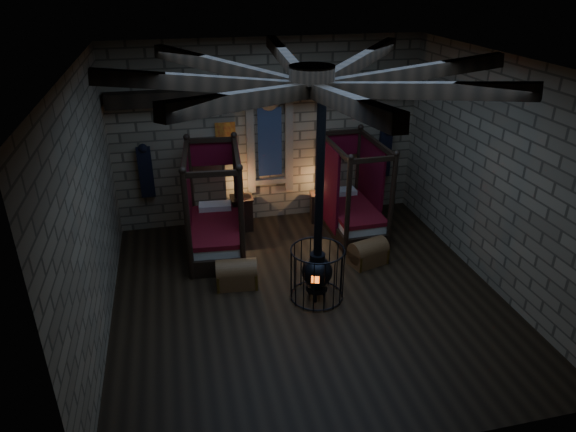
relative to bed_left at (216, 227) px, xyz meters
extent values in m
cube|color=black|center=(1.44, -2.15, -0.55)|extent=(7.00, 7.00, 0.01)
cube|color=#847054|center=(1.44, 1.35, 1.55)|extent=(7.00, 0.02, 4.20)
cube|color=#847054|center=(1.44, -5.65, 1.55)|extent=(7.00, 0.02, 4.20)
cube|color=#847054|center=(-2.06, -2.15, 1.55)|extent=(0.02, 7.00, 4.20)
cube|color=#847054|center=(4.94, -2.15, 1.55)|extent=(0.02, 7.00, 4.20)
cube|color=black|center=(1.44, -2.15, 3.65)|extent=(7.00, 7.00, 0.01)
cube|color=black|center=(1.44, 1.17, 2.50)|extent=(6.86, 0.35, 0.30)
cylinder|color=black|center=(1.44, -2.15, 3.50)|extent=(0.70, 0.70, 0.25)
cube|color=black|center=(1.44, 1.30, 1.35)|extent=(0.55, 0.04, 1.60)
cube|color=maroon|center=(0.44, 1.31, 1.55)|extent=(0.45, 0.03, 0.65)
cube|color=black|center=(-1.36, 1.19, 0.90)|extent=(0.30, 0.10, 1.15)
cube|color=black|center=(4.24, 1.19, 0.90)|extent=(0.30, 0.10, 1.15)
cube|color=black|center=(-0.01, -0.08, -0.37)|extent=(1.26, 2.18, 0.36)
cube|color=beige|center=(-0.01, -0.08, -0.08)|extent=(1.13, 2.01, 0.22)
cube|color=maroon|center=(-0.01, -0.08, 0.06)|extent=(1.19, 2.05, 0.10)
cube|color=beige|center=(0.06, 0.68, 0.16)|extent=(0.73, 0.41, 0.14)
cube|color=#600817|center=(0.08, 0.95, 1.31)|extent=(1.11, 0.14, 0.55)
cylinder|color=black|center=(-0.59, -1.04, 0.56)|extent=(0.11, 0.11, 2.21)
cylinder|color=black|center=(-0.42, 0.96, 0.56)|extent=(0.11, 0.11, 2.21)
cylinder|color=black|center=(0.41, -1.13, 0.56)|extent=(0.11, 0.11, 2.21)
cylinder|color=black|center=(0.58, 0.88, 0.56)|extent=(0.11, 0.11, 2.21)
cube|color=#600817|center=(-0.51, 0.26, 0.61)|extent=(0.19, 1.51, 1.96)
cube|color=#600817|center=(0.55, 0.17, 0.61)|extent=(0.19, 1.51, 1.96)
cube|color=black|center=(3.10, 0.15, -0.37)|extent=(1.08, 2.03, 0.35)
cube|color=beige|center=(3.10, 0.15, -0.10)|extent=(0.96, 1.87, 0.21)
cube|color=maroon|center=(3.10, 0.15, 0.03)|extent=(1.02, 1.91, 0.10)
cube|color=beige|center=(3.09, 0.88, 0.13)|extent=(0.68, 0.35, 0.14)
cube|color=#600817|center=(3.08, 1.15, 1.24)|extent=(1.06, 0.07, 0.53)
cylinder|color=black|center=(2.63, -0.83, 0.52)|extent=(0.11, 0.11, 2.13)
cylinder|color=black|center=(2.60, 1.11, 0.52)|extent=(0.11, 0.11, 2.13)
cylinder|color=black|center=(3.60, -0.81, 0.52)|extent=(0.11, 0.11, 2.13)
cylinder|color=black|center=(3.57, 1.13, 0.52)|extent=(0.11, 0.11, 2.13)
cube|color=#600817|center=(2.58, 0.43, 0.57)|extent=(0.08, 1.45, 1.89)
cube|color=#600817|center=(3.61, 0.45, 0.57)|extent=(0.08, 1.45, 1.89)
cube|color=brown|center=(0.22, -1.49, -0.39)|extent=(0.81, 0.54, 0.32)
cylinder|color=brown|center=(0.22, -1.49, -0.23)|extent=(0.81, 0.54, 0.47)
cube|color=olive|center=(-0.13, -1.45, -0.39)|extent=(0.09, 0.49, 0.34)
cube|color=olive|center=(0.58, -1.52, -0.39)|extent=(0.09, 0.49, 0.34)
cube|color=brown|center=(2.96, -1.28, -0.39)|extent=(0.84, 0.65, 0.31)
cylinder|color=brown|center=(2.96, -1.28, -0.24)|extent=(0.84, 0.65, 0.46)
cube|color=olive|center=(2.62, -1.38, -0.39)|extent=(0.18, 0.47, 0.33)
cube|color=olive|center=(3.29, -1.19, -0.39)|extent=(0.18, 0.47, 0.33)
cube|color=black|center=(0.68, 0.86, -0.17)|extent=(0.46, 0.44, 0.75)
cube|color=black|center=(0.68, 0.86, 0.23)|extent=(0.50, 0.48, 0.04)
cylinder|color=olive|center=(0.68, 0.86, 0.33)|extent=(0.11, 0.11, 0.17)
cube|color=black|center=(2.54, 0.87, -0.21)|extent=(0.46, 0.44, 0.67)
cube|color=black|center=(2.54, 0.87, 0.14)|extent=(0.50, 0.48, 0.04)
cube|color=brown|center=(2.54, 0.87, 0.20)|extent=(0.19, 0.15, 0.05)
cylinder|color=black|center=(1.60, -2.20, -0.33)|extent=(0.40, 0.40, 0.10)
sphere|color=black|center=(1.60, -2.20, 0.00)|extent=(0.56, 0.56, 0.56)
cylinder|color=black|center=(1.60, -2.20, 0.30)|extent=(0.28, 0.28, 0.14)
cube|color=#FF5914|center=(1.50, -2.45, 0.00)|extent=(0.14, 0.07, 0.14)
cylinder|color=black|center=(1.60, -2.20, 1.93)|extent=(0.15, 0.15, 3.15)
torus|color=black|center=(1.60, -2.20, -0.51)|extent=(0.99, 0.99, 0.03)
torus|color=black|center=(1.60, -2.20, 0.45)|extent=(0.99, 0.99, 0.03)
camera|label=1|loc=(-0.69, -9.77, 4.95)|focal=32.00mm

